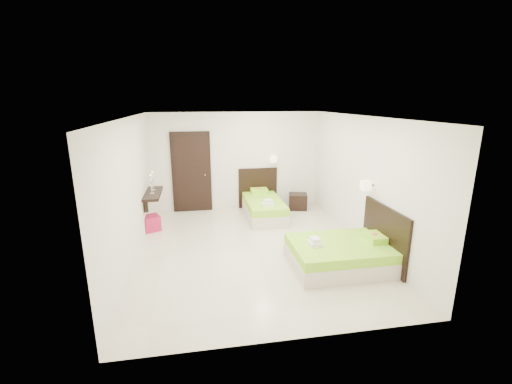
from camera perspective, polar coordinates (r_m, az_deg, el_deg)
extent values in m
plane|color=beige|center=(6.98, -0.39, -9.43)|extent=(5.50, 5.50, 0.00)
cube|color=beige|center=(8.73, 1.30, -3.29)|extent=(0.88, 1.77, 0.28)
cube|color=#7FD221|center=(8.67, 1.31, -1.85)|extent=(0.88, 1.75, 0.18)
cube|color=black|center=(9.42, 0.31, 0.70)|extent=(1.06, 0.05, 1.11)
cube|color=#A6E82A|center=(9.25, 0.52, 0.22)|extent=(0.44, 0.30, 0.12)
cylinder|color=#E6366A|center=(9.23, 0.52, 0.60)|extent=(0.11, 0.11, 0.00)
cube|color=white|center=(8.17, 1.98, -2.00)|extent=(0.27, 0.19, 0.07)
cube|color=white|center=(8.15, 1.99, -1.52)|extent=(0.20, 0.15, 0.07)
cube|color=#FCE8CF|center=(9.19, 2.90, 5.52)|extent=(0.16, 0.16, 0.18)
cylinder|color=#2D2116|center=(9.26, 2.79, 5.60)|extent=(0.03, 0.16, 0.03)
cube|color=beige|center=(6.42, 13.70, -10.83)|extent=(1.73, 1.30, 0.28)
cube|color=#7FD221|center=(6.33, 13.83, -8.99)|extent=(1.71, 1.28, 0.17)
cube|color=black|center=(6.63, 20.59, -6.76)|extent=(0.05, 1.47, 1.08)
cube|color=#A6E82A|center=(6.55, 19.15, -7.18)|extent=(0.29, 0.43, 0.12)
cylinder|color=#E6366A|center=(6.52, 19.20, -6.67)|extent=(0.10, 0.10, 0.00)
cube|color=white|center=(6.11, 9.77, -8.41)|extent=(0.19, 0.26, 0.07)
cube|color=white|center=(6.08, 9.80, -7.81)|extent=(0.14, 0.19, 0.07)
cube|color=#FCE8CF|center=(6.77, 17.83, 1.04)|extent=(0.16, 0.16, 0.17)
cylinder|color=#2D2116|center=(6.81, 18.43, 1.07)|extent=(0.16, 0.03, 0.03)
cube|color=black|center=(9.42, 6.98, -1.57)|extent=(0.57, 0.53, 0.43)
cube|color=#A4153E|center=(8.20, -17.06, -4.97)|extent=(0.46, 0.46, 0.35)
cube|color=black|center=(9.16, -10.69, 3.20)|extent=(1.02, 0.06, 2.14)
cube|color=black|center=(9.13, -10.70, 3.16)|extent=(0.88, 0.04, 2.06)
cylinder|color=silver|center=(9.10, -8.48, 2.91)|extent=(0.03, 0.10, 0.03)
cube|color=black|center=(8.20, -16.79, -0.24)|extent=(0.35, 1.20, 0.06)
cube|color=black|center=(7.82, -17.90, -2.20)|extent=(0.10, 0.04, 0.30)
cube|color=black|center=(8.68, -17.14, -0.46)|extent=(0.10, 0.04, 0.30)
cylinder|color=silver|center=(8.04, -16.93, -0.25)|extent=(0.10, 0.10, 0.02)
cylinder|color=silver|center=(8.01, -16.99, 0.58)|extent=(0.02, 0.02, 0.22)
cone|color=silver|center=(7.98, -17.06, 1.48)|extent=(0.07, 0.07, 0.04)
cylinder|color=white|center=(7.96, -17.11, 2.15)|extent=(0.02, 0.02, 0.15)
sphere|color=#FFB23F|center=(7.94, -17.16, 2.76)|extent=(0.02, 0.02, 0.02)
cylinder|color=silver|center=(8.33, -16.70, 0.29)|extent=(0.10, 0.10, 0.02)
cylinder|color=silver|center=(8.30, -16.76, 1.09)|extent=(0.02, 0.02, 0.22)
cone|color=silver|center=(8.27, -16.83, 1.97)|extent=(0.07, 0.07, 0.04)
cylinder|color=white|center=(8.25, -16.88, 2.61)|extent=(0.02, 0.02, 0.15)
sphere|color=#FFB23F|center=(8.23, -16.92, 3.20)|extent=(0.02, 0.02, 0.02)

